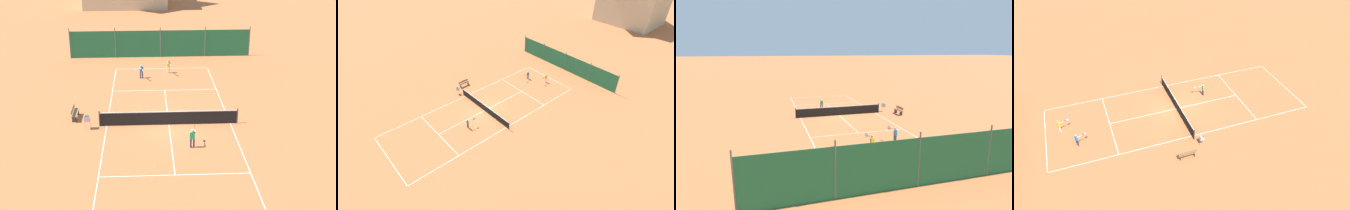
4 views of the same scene
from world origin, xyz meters
The scene contains 14 objects.
ground_plane centered at (0.00, 0.00, 0.00)m, with size 600.00×600.00×0.00m, color #BC6638.
court_line_markings centered at (0.00, 0.00, 0.00)m, with size 8.25×23.85×0.01m.
tennis_net centered at (0.00, 0.00, 0.50)m, with size 9.18×0.08×1.06m.
windscreen_fence_far centered at (0.00, 15.50, 1.31)m, with size 17.28×0.08×2.90m.
player_far_baseline centered at (-1.81, 9.34, 0.70)m, with size 0.40×1.04×1.20m.
player_near_service centered at (1.24, -3.24, 0.71)m, with size 0.44×1.00×1.22m.
player_near_baseline centered at (0.52, 10.58, 0.72)m, with size 0.39×1.06×1.23m.
tennis_ball_alley_left centered at (4.23, -10.52, 0.03)m, with size 0.07×0.07×0.07m, color #CCE033.
tennis_ball_by_net_right centered at (-0.99, -5.58, 0.03)m, with size 0.07×0.07×0.07m, color #CCE033.
tennis_ball_service_box centered at (-4.13, 6.11, 0.03)m, with size 0.07×0.07×0.07m, color #CCE033.
tennis_ball_far_corner centered at (4.26, 2.74, 0.03)m, with size 0.07×0.07×0.07m, color #CCE033.
tennis_ball_near_corner centered at (4.98, -10.01, 0.03)m, with size 0.07×0.07×0.07m, color #CCE033.
ball_hopper centered at (-5.30, -0.37, 0.66)m, with size 0.36×0.36×0.89m.
courtside_bench centered at (-6.34, 1.32, 0.45)m, with size 0.36×1.50×0.84m.
Camera 2 is at (20.73, -14.72, 20.03)m, focal length 28.00 mm.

